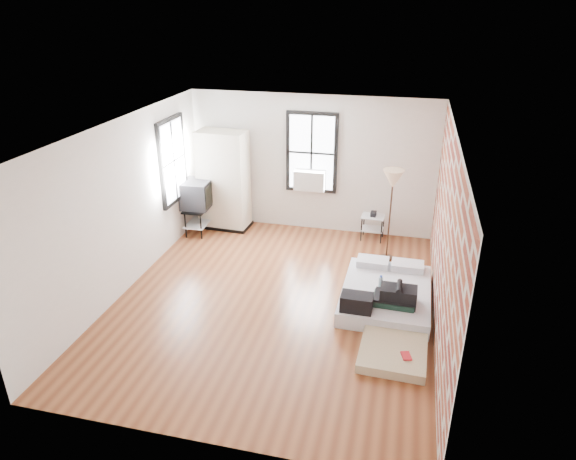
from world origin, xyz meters
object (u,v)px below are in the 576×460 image
(side_table, at_px, (373,221))
(floor_lamp, at_px, (393,183))
(mattress_main, at_px, (386,293))
(wardrobe, at_px, (224,181))
(mattress_bare, at_px, (395,328))
(tv_stand, at_px, (197,196))

(side_table, bearing_deg, floor_lamp, -66.46)
(mattress_main, distance_m, side_table, 2.40)
(floor_lamp, bearing_deg, wardrobe, 168.31)
(mattress_bare, distance_m, side_table, 3.28)
(mattress_bare, distance_m, wardrobe, 4.95)
(mattress_bare, xyz_separation_m, side_table, (-0.61, 3.21, 0.29))
(wardrobe, relative_size, tv_stand, 1.85)
(side_table, bearing_deg, tv_stand, -172.26)
(mattress_bare, bearing_deg, mattress_main, 104.42)
(mattress_bare, height_order, side_table, side_table)
(floor_lamp, bearing_deg, mattress_bare, -83.68)
(mattress_main, height_order, mattress_bare, mattress_main)
(wardrobe, bearing_deg, floor_lamp, -8.51)
(side_table, relative_size, floor_lamp, 0.34)
(mattress_bare, relative_size, tv_stand, 1.55)
(wardrobe, height_order, floor_lamp, wardrobe)
(mattress_bare, bearing_deg, floor_lamp, 98.34)
(mattress_main, height_order, side_table, mattress_main)
(mattress_bare, xyz_separation_m, floor_lamp, (-0.27, 2.43, 1.38))
(tv_stand, bearing_deg, mattress_bare, -35.75)
(mattress_main, distance_m, mattress_bare, 0.88)
(wardrobe, height_order, side_table, wardrobe)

